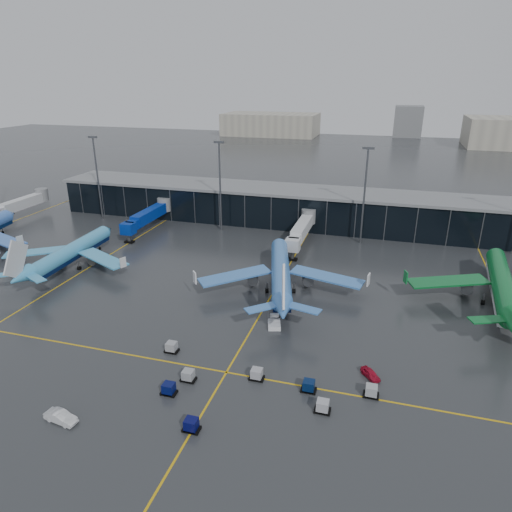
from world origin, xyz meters
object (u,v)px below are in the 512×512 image
(baggage_carts, at_px, (246,386))
(mobile_airstair, at_px, (274,323))
(airliner_arkefly, at_px, (71,243))
(service_van_white, at_px, (61,417))
(airliner_klm_near, at_px, (281,261))
(airliner_aer_lingus, at_px, (504,272))
(service_van_red, at_px, (370,374))

(baggage_carts, xyz_separation_m, mobile_airstair, (-0.49, 18.44, 0.01))
(airliner_arkefly, bearing_deg, service_van_white, -57.52)
(airliner_arkefly, relative_size, baggage_carts, 1.12)
(service_van_white, bearing_deg, airliner_klm_near, -13.56)
(airliner_aer_lingus, bearing_deg, service_van_red, -120.16)
(airliner_arkefly, xyz_separation_m, airliner_klm_near, (49.95, 1.65, 0.42))
(baggage_carts, bearing_deg, airliner_arkefly, 148.50)
(airliner_klm_near, relative_size, mobile_airstair, 11.09)
(airliner_arkefly, distance_m, baggage_carts, 62.51)
(mobile_airstair, xyz_separation_m, service_van_red, (17.43, -10.34, -0.15))
(service_van_white, bearing_deg, airliner_aer_lingus, -41.69)
(service_van_red, distance_m, service_van_white, 43.48)
(service_van_red, bearing_deg, mobile_airstair, 110.81)
(service_van_white, bearing_deg, service_van_red, -53.82)
(mobile_airstair, relative_size, service_van_white, 0.80)
(mobile_airstair, bearing_deg, service_van_red, -47.07)
(airliner_klm_near, xyz_separation_m, mobile_airstair, (2.69, -15.76, -5.52))
(airliner_arkefly, relative_size, service_van_white, 8.31)
(service_van_red, relative_size, service_van_white, 0.79)
(baggage_carts, bearing_deg, service_van_red, 25.57)
(airliner_klm_near, relative_size, service_van_red, 11.26)
(airliner_arkefly, relative_size, airliner_aer_lingus, 0.90)
(baggage_carts, xyz_separation_m, service_van_white, (-21.14, -12.88, -0.00))
(airliner_aer_lingus, relative_size, baggage_carts, 1.24)
(airliner_aer_lingus, bearing_deg, airliner_klm_near, -166.61)
(airliner_aer_lingus, xyz_separation_m, service_van_white, (-61.08, -53.08, -5.74))
(airliner_arkefly, xyz_separation_m, service_van_red, (70.06, -24.45, -5.25))
(service_van_red, height_order, service_van_white, service_van_white)
(airliner_aer_lingus, bearing_deg, airliner_arkefly, -169.84)
(airliner_arkefly, distance_m, airliner_klm_near, 49.97)
(airliner_arkefly, bearing_deg, mobile_airstair, -17.67)
(airliner_arkefly, bearing_deg, airliner_aer_lingus, 2.03)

